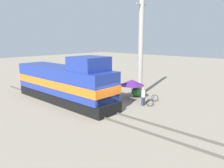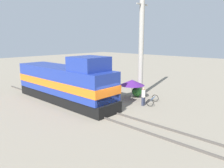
# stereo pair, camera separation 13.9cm
# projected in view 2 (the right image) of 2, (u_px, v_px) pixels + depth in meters

# --- Properties ---
(ground_plane) EXTENTS (120.00, 120.00, 0.00)m
(ground_plane) POSITION_uv_depth(u_px,v_px,m) (102.00, 114.00, 17.77)
(ground_plane) COLOR gray
(rail_near) EXTENTS (0.08, 31.36, 0.15)m
(rail_near) POSITION_uv_depth(u_px,v_px,m) (96.00, 115.00, 17.24)
(rail_near) COLOR #4C4742
(rail_near) RESTS_ON ground_plane
(rail_far) EXTENTS (0.08, 31.36, 0.15)m
(rail_far) POSITION_uv_depth(u_px,v_px,m) (108.00, 111.00, 18.27)
(rail_far) COLOR #4C4742
(rail_far) RESTS_ON ground_plane
(locomotive) EXTENTS (2.90, 12.44, 4.55)m
(locomotive) POSITION_uv_depth(u_px,v_px,m) (66.00, 83.00, 20.61)
(locomotive) COLOR black
(locomotive) RESTS_ON ground_plane
(utility_pole) EXTENTS (1.80, 0.51, 10.60)m
(utility_pole) POSITION_uv_depth(u_px,v_px,m) (141.00, 45.00, 22.39)
(utility_pole) COLOR #9E998E
(utility_pole) RESTS_ON ground_plane
(vendor_umbrella) EXTENTS (2.50, 2.50, 1.95)m
(vendor_umbrella) POSITION_uv_depth(u_px,v_px,m) (132.00, 82.00, 21.94)
(vendor_umbrella) COLOR #4C4C4C
(vendor_umbrella) RESTS_ON ground_plane
(billboard_sign) EXTENTS (2.21, 0.12, 3.25)m
(billboard_sign) POSITION_uv_depth(u_px,v_px,m) (97.00, 73.00, 23.53)
(billboard_sign) COLOR #595959
(billboard_sign) RESTS_ON ground_plane
(shrub_cluster) EXTENTS (1.03, 1.03, 1.03)m
(shrub_cluster) POSITION_uv_depth(u_px,v_px,m) (137.00, 91.00, 23.07)
(shrub_cluster) COLOR #388C38
(shrub_cluster) RESTS_ON ground_plane
(person_bystander) EXTENTS (0.34, 0.34, 1.68)m
(person_bystander) POSITION_uv_depth(u_px,v_px,m) (143.00, 96.00, 19.75)
(person_bystander) COLOR #2D3347
(person_bystander) RESTS_ON ground_plane
(bicycle) EXTENTS (1.93, 1.17, 0.67)m
(bicycle) POSITION_uv_depth(u_px,v_px,m) (153.00, 100.00, 20.38)
(bicycle) COLOR black
(bicycle) RESTS_ON ground_plane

